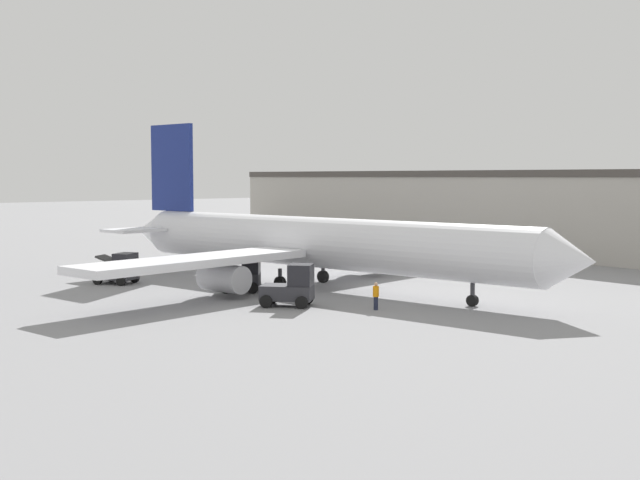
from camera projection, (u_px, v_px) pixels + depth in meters
name	position (u px, v px, depth m)	size (l,w,h in m)	color
ground_plane	(320.00, 288.00, 56.62)	(400.00, 400.00, 0.00)	gray
terminal_building	(524.00, 211.00, 83.96)	(83.24, 12.64, 8.49)	#ADA89E
airplane	(308.00, 242.00, 57.08)	(40.72, 36.86, 12.16)	white
ground_crew_worker	(376.00, 295.00, 47.26)	(0.36, 0.36, 1.65)	#1E2338
baggage_tug	(244.00, 275.00, 54.74)	(3.24, 3.30, 2.51)	#2D2D33
belt_loader_truck	(119.00, 269.00, 58.74)	(3.37, 3.22, 2.28)	#2D2D33
pushback_tug	(292.00, 287.00, 48.58)	(3.54, 3.43, 2.58)	#2D2D33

